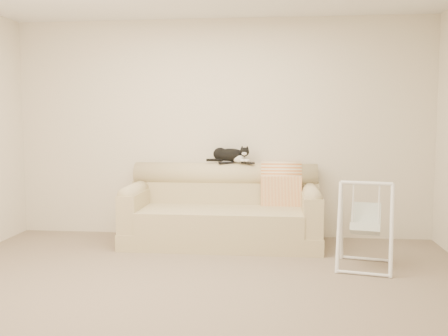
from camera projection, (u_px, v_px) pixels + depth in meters
The scene contains 8 objects.
ground_plane at pixel (195, 290), 4.15m from camera, with size 5.00×5.00×0.00m, color #6F5F4D.
room_shell at pixel (193, 105), 4.00m from camera, with size 5.04×4.04×2.60m.
sofa at pixel (223, 213), 5.70m from camera, with size 2.20×0.93×0.90m.
remote_a at pixel (226, 162), 5.86m from camera, with size 0.19×0.10×0.03m.
remote_b at pixel (248, 163), 5.82m from camera, with size 0.17×0.14×0.02m.
tuxedo_cat at pixel (230, 155), 5.89m from camera, with size 0.52×0.24×0.20m.
throw_blanket at pixel (281, 178), 5.82m from camera, with size 0.46×0.38×0.58m.
baby_swing at pixel (365, 225), 4.73m from camera, with size 0.61×0.64×0.84m.
Camera 1 is at (0.66, -3.98, 1.41)m, focal length 40.00 mm.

